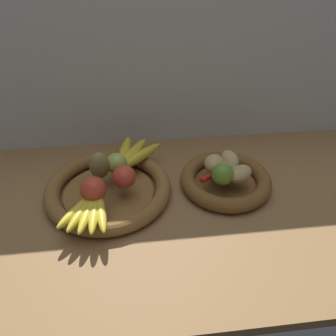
# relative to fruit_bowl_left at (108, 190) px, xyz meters

# --- Properties ---
(ground_plane) EXTENTS (1.40, 0.90, 0.03)m
(ground_plane) POSITION_rel_fruit_bowl_left_xyz_m (0.20, 0.00, -0.04)
(ground_plane) COLOR olive
(back_wall) EXTENTS (1.40, 0.03, 0.55)m
(back_wall) POSITION_rel_fruit_bowl_left_xyz_m (0.20, 0.30, 0.25)
(back_wall) COLOR silver
(back_wall) RESTS_ON ground_plane
(fruit_bowl_left) EXTENTS (0.37, 0.37, 0.04)m
(fruit_bowl_left) POSITION_rel_fruit_bowl_left_xyz_m (0.00, 0.00, 0.00)
(fruit_bowl_left) COLOR brown
(fruit_bowl_left) RESTS_ON ground_plane
(fruit_bowl_right) EXTENTS (0.28, 0.28, 0.04)m
(fruit_bowl_right) POSITION_rel_fruit_bowl_left_xyz_m (0.35, 0.00, 0.00)
(fruit_bowl_right) COLOR brown
(fruit_bowl_right) RESTS_ON ground_plane
(apple_green_back) EXTENTS (0.06, 0.06, 0.06)m
(apple_green_back) POSITION_rel_fruit_bowl_left_xyz_m (0.03, 0.05, 0.06)
(apple_green_back) COLOR #99B74C
(apple_green_back) RESTS_ON fruit_bowl_left
(apple_red_front) EXTENTS (0.07, 0.07, 0.07)m
(apple_red_front) POSITION_rel_fruit_bowl_left_xyz_m (-0.03, -0.07, 0.06)
(apple_red_front) COLOR #CC422D
(apple_red_front) RESTS_ON fruit_bowl_left
(apple_red_right) EXTENTS (0.07, 0.07, 0.07)m
(apple_red_right) POSITION_rel_fruit_bowl_left_xyz_m (0.05, -0.02, 0.06)
(apple_red_right) COLOR #CC422D
(apple_red_right) RESTS_ON fruit_bowl_left
(pear_brown) EXTENTS (0.07, 0.07, 0.09)m
(pear_brown) POSITION_rel_fruit_bowl_left_xyz_m (-0.02, 0.03, 0.07)
(pear_brown) COLOR olive
(pear_brown) RESTS_ON fruit_bowl_left
(banana_bunch_front) EXTENTS (0.14, 0.17, 0.03)m
(banana_bunch_front) POSITION_rel_fruit_bowl_left_xyz_m (-0.04, -0.12, 0.04)
(banana_bunch_front) COLOR yellow
(banana_bunch_front) RESTS_ON fruit_bowl_left
(banana_bunch_back) EXTENTS (0.16, 0.20, 0.03)m
(banana_bunch_back) POSITION_rel_fruit_bowl_left_xyz_m (0.07, 0.12, 0.04)
(banana_bunch_back) COLOR gold
(banana_bunch_back) RESTS_ON fruit_bowl_left
(potato_oblong) EXTENTS (0.08, 0.09, 0.05)m
(potato_oblong) POSITION_rel_fruit_bowl_left_xyz_m (0.32, 0.03, 0.05)
(potato_oblong) COLOR tan
(potato_oblong) RESTS_ON fruit_bowl_right
(potato_back) EXTENTS (0.06, 0.09, 0.05)m
(potato_back) POSITION_rel_fruit_bowl_left_xyz_m (0.37, 0.04, 0.05)
(potato_back) COLOR tan
(potato_back) RESTS_ON fruit_bowl_right
(potato_large) EXTENTS (0.09, 0.09, 0.04)m
(potato_large) POSITION_rel_fruit_bowl_left_xyz_m (0.35, 0.00, 0.04)
(potato_large) COLOR #A38451
(potato_large) RESTS_ON fruit_bowl_right
(potato_small) EXTENTS (0.09, 0.08, 0.05)m
(potato_small) POSITION_rel_fruit_bowl_left_xyz_m (0.38, -0.03, 0.05)
(potato_small) COLOR tan
(potato_small) RESTS_ON fruit_bowl_right
(lime_near) EXTENTS (0.07, 0.07, 0.07)m
(lime_near) POSITION_rel_fruit_bowl_left_xyz_m (0.33, -0.04, 0.06)
(lime_near) COLOR olive
(lime_near) RESTS_ON fruit_bowl_right
(chili_pepper) EXTENTS (0.13, 0.09, 0.02)m
(chili_pepper) POSITION_rel_fruit_bowl_left_xyz_m (0.33, 0.01, 0.03)
(chili_pepper) COLOR red
(chili_pepper) RESTS_ON fruit_bowl_right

